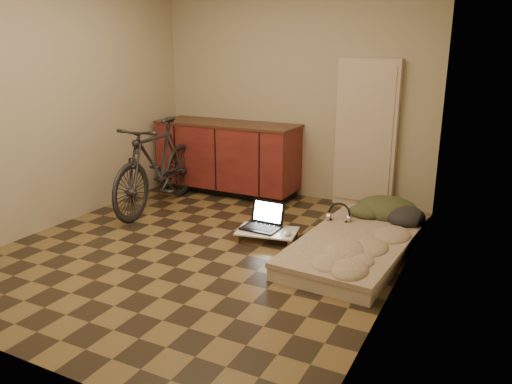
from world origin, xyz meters
The scene contains 10 objects.
room_shell centered at (0.00, 0.00, 1.30)m, with size 3.50×4.00×2.60m.
cabinets centered at (-0.75, 1.70, 0.47)m, with size 1.84×0.62×0.91m.
appliance_panel centered at (0.95, 1.94, 0.85)m, with size 0.70×0.10×1.70m, color beige.
bicycle centered at (-1.14, 0.76, 0.57)m, with size 0.52×1.76×1.14m, color black.
futon centered at (1.30, 0.51, 0.08)m, with size 1.00×1.89×0.16m.
clothing_pile centered at (1.44, 1.24, 0.29)m, with size 0.67×0.56×0.27m, color #373E24, non-canonical shape.
headphones centered at (1.01, 0.86, 0.24)m, with size 0.25×0.23×0.16m, color black, non-canonical shape.
lap_desk centered at (0.42, 0.44, 0.08)m, with size 0.63×0.47×0.10m.
laptop centered at (0.35, 0.50, 0.15)m, with size 0.37×0.33×0.25m.
mouse centered at (0.65, 0.41, 0.11)m, with size 0.06×0.11×0.04m, color silver.
Camera 1 is at (2.41, -3.68, 1.83)m, focal length 35.00 mm.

